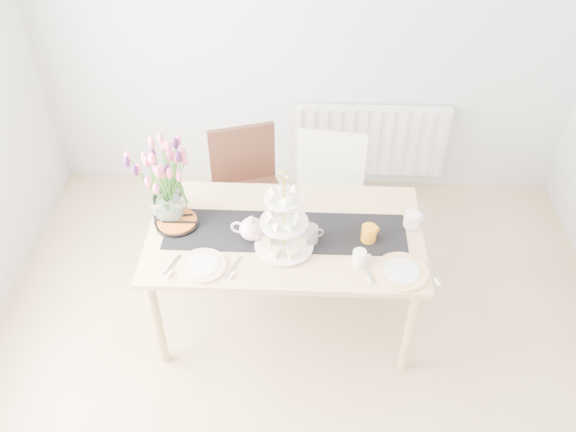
{
  "coord_description": "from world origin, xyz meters",
  "views": [
    {
      "loc": [
        0.03,
        -1.81,
        3.16
      ],
      "look_at": [
        -0.08,
        0.73,
        0.92
      ],
      "focal_mm": 38.0,
      "sensor_mm": 36.0,
      "label": 1
    }
  ],
  "objects_px": {
    "chair_brown": "(247,183)",
    "chair_white": "(328,191)",
    "dining_table": "(285,242)",
    "tart_tin": "(177,222)",
    "plate_left": "(202,266)",
    "tulip_vase": "(164,172)",
    "mug_white": "(359,258)",
    "cream_jug": "(412,220)",
    "mug_orange": "(369,234)",
    "cake_stand": "(284,229)",
    "plate_right": "(402,272)",
    "mug_grey": "(310,235)",
    "teapot": "(252,229)",
    "radiator": "(370,141)"
  },
  "relations": [
    {
      "from": "dining_table",
      "to": "tulip_vase",
      "type": "xyz_separation_m",
      "value": [
        -0.69,
        0.11,
        0.41
      ]
    },
    {
      "from": "teapot",
      "to": "plate_left",
      "type": "bearing_deg",
      "value": -130.8
    },
    {
      "from": "mug_grey",
      "to": "mug_white",
      "type": "xyz_separation_m",
      "value": [
        0.27,
        -0.16,
        -0.01
      ]
    },
    {
      "from": "teapot",
      "to": "radiator",
      "type": "bearing_deg",
      "value": 67.84
    },
    {
      "from": "cake_stand",
      "to": "mug_grey",
      "type": "distance_m",
      "value": 0.18
    },
    {
      "from": "mug_white",
      "to": "tart_tin",
      "type": "bearing_deg",
      "value": 160.12
    },
    {
      "from": "radiator",
      "to": "teapot",
      "type": "height_order",
      "value": "teapot"
    },
    {
      "from": "chair_white",
      "to": "plate_left",
      "type": "relative_size",
      "value": 3.56
    },
    {
      "from": "dining_table",
      "to": "tart_tin",
      "type": "distance_m",
      "value": 0.65
    },
    {
      "from": "chair_brown",
      "to": "cream_jug",
      "type": "relative_size",
      "value": 9.81
    },
    {
      "from": "cake_stand",
      "to": "plate_right",
      "type": "height_order",
      "value": "cake_stand"
    },
    {
      "from": "chair_brown",
      "to": "chair_white",
      "type": "distance_m",
      "value": 0.57
    },
    {
      "from": "radiator",
      "to": "plate_right",
      "type": "height_order",
      "value": "plate_right"
    },
    {
      "from": "tulip_vase",
      "to": "mug_orange",
      "type": "bearing_deg",
      "value": -7.6
    },
    {
      "from": "cake_stand",
      "to": "mug_grey",
      "type": "relative_size",
      "value": 4.46
    },
    {
      "from": "tart_tin",
      "to": "tulip_vase",
      "type": "bearing_deg",
      "value": 128.61
    },
    {
      "from": "chair_brown",
      "to": "tart_tin",
      "type": "height_order",
      "value": "chair_brown"
    },
    {
      "from": "dining_table",
      "to": "tart_tin",
      "type": "bearing_deg",
      "value": 176.1
    },
    {
      "from": "chair_brown",
      "to": "plate_left",
      "type": "bearing_deg",
      "value": -115.8
    },
    {
      "from": "dining_table",
      "to": "cake_stand",
      "type": "bearing_deg",
      "value": -90.55
    },
    {
      "from": "tulip_vase",
      "to": "cream_jug",
      "type": "xyz_separation_m",
      "value": [
        1.43,
        -0.02,
        -0.29
      ]
    },
    {
      "from": "mug_grey",
      "to": "mug_white",
      "type": "bearing_deg",
      "value": -49.72
    },
    {
      "from": "chair_white",
      "to": "mug_white",
      "type": "distance_m",
      "value": 0.92
    },
    {
      "from": "chair_white",
      "to": "cake_stand",
      "type": "distance_m",
      "value": 0.87
    },
    {
      "from": "cake_stand",
      "to": "teapot",
      "type": "distance_m",
      "value": 0.21
    },
    {
      "from": "radiator",
      "to": "chair_brown",
      "type": "height_order",
      "value": "chair_brown"
    },
    {
      "from": "dining_table",
      "to": "mug_white",
      "type": "height_order",
      "value": "mug_white"
    },
    {
      "from": "cake_stand",
      "to": "tart_tin",
      "type": "xyz_separation_m",
      "value": [
        -0.64,
        0.17,
        -0.13
      ]
    },
    {
      "from": "mug_grey",
      "to": "mug_orange",
      "type": "distance_m",
      "value": 0.33
    },
    {
      "from": "teapot",
      "to": "mug_orange",
      "type": "distance_m",
      "value": 0.67
    },
    {
      "from": "dining_table",
      "to": "chair_brown",
      "type": "distance_m",
      "value": 0.78
    },
    {
      "from": "tart_tin",
      "to": "plate_right",
      "type": "height_order",
      "value": "tart_tin"
    },
    {
      "from": "cream_jug",
      "to": "mug_white",
      "type": "xyz_separation_m",
      "value": [
        -0.32,
        -0.32,
        -0.0
      ]
    },
    {
      "from": "chair_brown",
      "to": "cream_jug",
      "type": "bearing_deg",
      "value": -49.05
    },
    {
      "from": "cake_stand",
      "to": "cream_jug",
      "type": "distance_m",
      "value": 0.77
    },
    {
      "from": "chair_brown",
      "to": "plate_right",
      "type": "xyz_separation_m",
      "value": [
        0.94,
        -1.01,
        0.22
      ]
    },
    {
      "from": "mug_grey",
      "to": "tart_tin",
      "type": "bearing_deg",
      "value": 152.36
    },
    {
      "from": "radiator",
      "to": "chair_brown",
      "type": "relative_size",
      "value": 1.3
    },
    {
      "from": "mug_orange",
      "to": "cream_jug",
      "type": "bearing_deg",
      "value": -9.44
    },
    {
      "from": "chair_white",
      "to": "mug_orange",
      "type": "distance_m",
      "value": 0.76
    },
    {
      "from": "cream_jug",
      "to": "tart_tin",
      "type": "bearing_deg",
      "value": 168.83
    },
    {
      "from": "chair_white",
      "to": "cream_jug",
      "type": "bearing_deg",
      "value": -42.26
    },
    {
      "from": "tart_tin",
      "to": "cream_jug",
      "type": "bearing_deg",
      "value": 1.69
    },
    {
      "from": "tart_tin",
      "to": "cake_stand",
      "type": "bearing_deg",
      "value": -14.64
    },
    {
      "from": "mug_grey",
      "to": "mug_white",
      "type": "relative_size",
      "value": 1.22
    },
    {
      "from": "chair_brown",
      "to": "tulip_vase",
      "type": "bearing_deg",
      "value": -140.54
    },
    {
      "from": "plate_left",
      "to": "plate_right",
      "type": "distance_m",
      "value": 1.09
    },
    {
      "from": "cream_jug",
      "to": "mug_white",
      "type": "bearing_deg",
      "value": -147.87
    },
    {
      "from": "tart_tin",
      "to": "plate_left",
      "type": "bearing_deg",
      "value": -59.65
    },
    {
      "from": "dining_table",
      "to": "cream_jug",
      "type": "height_order",
      "value": "cream_jug"
    }
  ]
}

